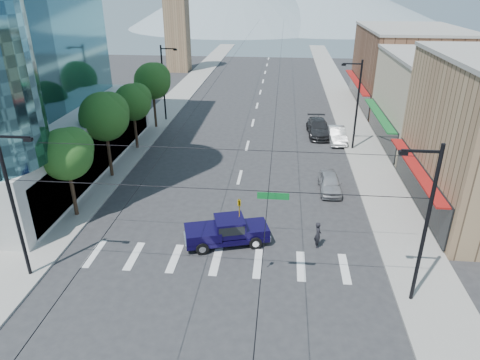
{
  "coord_description": "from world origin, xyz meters",
  "views": [
    {
      "loc": [
        3.45,
        -20.03,
        15.66
      ],
      "look_at": [
        0.73,
        7.02,
        3.0
      ],
      "focal_mm": 32.0,
      "sensor_mm": 36.0,
      "label": 1
    }
  ],
  "objects_px": {
    "pickup_truck": "(226,231)",
    "parked_car_mid": "(337,135)",
    "pedestrian": "(318,235)",
    "parked_car_near": "(330,183)",
    "parked_car_far": "(319,128)"
  },
  "relations": [
    {
      "from": "pickup_truck",
      "to": "parked_car_near",
      "type": "distance_m",
      "value": 11.34
    },
    {
      "from": "pedestrian",
      "to": "parked_car_far",
      "type": "distance_m",
      "value": 22.48
    },
    {
      "from": "pickup_truck",
      "to": "parked_car_far",
      "type": "height_order",
      "value": "pickup_truck"
    },
    {
      "from": "parked_car_mid",
      "to": "parked_car_near",
      "type": "bearing_deg",
      "value": -100.87
    },
    {
      "from": "parked_car_mid",
      "to": "parked_car_far",
      "type": "relative_size",
      "value": 0.81
    },
    {
      "from": "parked_car_mid",
      "to": "parked_car_far",
      "type": "distance_m",
      "value": 2.69
    },
    {
      "from": "pickup_truck",
      "to": "parked_car_near",
      "type": "height_order",
      "value": "pickup_truck"
    },
    {
      "from": "parked_car_near",
      "to": "pedestrian",
      "type": "bearing_deg",
      "value": -101.4
    },
    {
      "from": "parked_car_mid",
      "to": "parked_car_far",
      "type": "height_order",
      "value": "parked_car_far"
    },
    {
      "from": "pickup_truck",
      "to": "parked_car_mid",
      "type": "xyz_separation_m",
      "value": [
        9.21,
        20.66,
        -0.18
      ]
    },
    {
      "from": "parked_car_mid",
      "to": "pickup_truck",
      "type": "bearing_deg",
      "value": -116.42
    },
    {
      "from": "pedestrian",
      "to": "parked_car_mid",
      "type": "distance_m",
      "value": 20.69
    },
    {
      "from": "pedestrian",
      "to": "parked_car_near",
      "type": "distance_m",
      "value": 8.48
    },
    {
      "from": "pickup_truck",
      "to": "pedestrian",
      "type": "xyz_separation_m",
      "value": [
        5.9,
        0.24,
        -0.08
      ]
    },
    {
      "from": "pickup_truck",
      "to": "parked_car_mid",
      "type": "relative_size",
      "value": 1.21
    }
  ]
}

